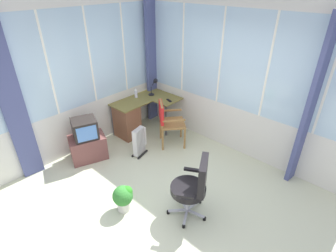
{
  "coord_description": "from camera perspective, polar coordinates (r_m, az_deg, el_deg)",
  "views": [
    {
      "loc": [
        -2.12,
        -2.02,
        3.03
      ],
      "look_at": [
        0.7,
        0.58,
        0.82
      ],
      "focal_mm": 27.86,
      "sensor_mm": 36.0,
      "label": 1
    }
  ],
  "objects": [
    {
      "name": "wooden_armchair",
      "position": [
        5.14,
        -0.39,
        1.74
      ],
      "size": [
        0.68,
        0.68,
        0.94
      ],
      "color": "olive",
      "rests_on": "ground"
    },
    {
      "name": "tv_remote",
      "position": [
        5.55,
        0.23,
        5.62
      ],
      "size": [
        0.09,
        0.16,
        0.02
      ],
      "primitive_type": "cube",
      "rotation": [
        0.0,
        0.0,
        -0.3
      ],
      "color": "black",
      "rests_on": "desk"
    },
    {
      "name": "desk",
      "position": [
        5.63,
        -8.41,
        1.74
      ],
      "size": [
        1.31,
        0.94,
        0.73
      ],
      "color": "olive",
      "rests_on": "ground"
    },
    {
      "name": "north_window_panel",
      "position": [
        5.04,
        -20.03,
        9.2
      ],
      "size": [
        3.92,
        0.07,
        2.79
      ],
      "color": "silver",
      "rests_on": "ground"
    },
    {
      "name": "ground",
      "position": [
        4.24,
        -0.69,
        -16.31
      ],
      "size": [
        4.92,
        5.44,
        0.06
      ],
      "primitive_type": "cube",
      "color": "beige"
    },
    {
      "name": "space_heater",
      "position": [
        5.03,
        -6.2,
        -3.29
      ],
      "size": [
        0.37,
        0.24,
        0.57
      ],
      "color": "silver",
      "rests_on": "ground"
    },
    {
      "name": "tv_on_stand",
      "position": [
        5.08,
        -17.27,
        -3.26
      ],
      "size": [
        0.76,
        0.64,
        0.82
      ],
      "color": "brown",
      "rests_on": "ground"
    },
    {
      "name": "east_window_panel",
      "position": [
        4.86,
        15.68,
        9.16
      ],
      "size": [
        0.07,
        4.44,
        2.79
      ],
      "color": "silver",
      "rests_on": "ground"
    },
    {
      "name": "office_chair",
      "position": [
        3.68,
        5.7,
        -12.65
      ],
      "size": [
        0.62,
        0.59,
        0.97
      ],
      "color": "#B7B7BF",
      "rests_on": "ground"
    },
    {
      "name": "curtain_corner",
      "position": [
        5.99,
        -3.46,
        13.53
      ],
      "size": [
        0.33,
        0.09,
        2.69
      ],
      "primitive_type": "cube",
      "rotation": [
        0.0,
        0.0,
        0.07
      ],
      "color": "#4B5284",
      "rests_on": "ground"
    },
    {
      "name": "curtain_east_far",
      "position": [
        4.44,
        28.9,
        3.73
      ],
      "size": [
        0.34,
        0.11,
        2.69
      ],
      "primitive_type": "cube",
      "rotation": [
        0.0,
        0.0,
        -0.13
      ],
      "color": "#4B5284",
      "rests_on": "ground"
    },
    {
      "name": "curtain_north_left",
      "position": [
        4.64,
        -30.91,
        4.19
      ],
      "size": [
        0.34,
        0.11,
        2.69
      ],
      "primitive_type": "cube",
      "rotation": [
        0.0,
        0.0,
        -0.12
      ],
      "color": "#4B5284",
      "rests_on": "ground"
    },
    {
      "name": "potted_plant",
      "position": [
        3.98,
        -9.73,
        -14.99
      ],
      "size": [
        0.3,
        0.3,
        0.42
      ],
      "color": "silver",
      "rests_on": "ground"
    },
    {
      "name": "desk_lamp",
      "position": [
        5.78,
        -2.84,
        9.1
      ],
      "size": [
        0.23,
        0.2,
        0.37
      ],
      "color": "black",
      "rests_on": "desk"
    },
    {
      "name": "spray_bottle",
      "position": [
        5.72,
        -7.03,
        7.18
      ],
      "size": [
        0.06,
        0.06,
        0.22
      ],
      "color": "silver",
      "rests_on": "desk"
    }
  ]
}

